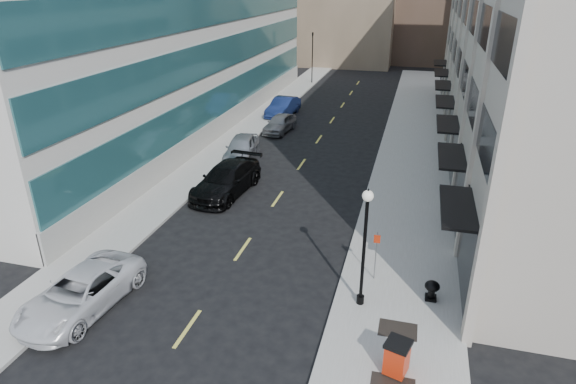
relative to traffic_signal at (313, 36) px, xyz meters
The scene contains 17 objects.
ground 48.65m from the traffic_signal, 83.46° to the right, with size 160.00×160.00×0.00m, color black.
sidewalk_right 31.38m from the traffic_signal, 65.10° to the right, with size 5.00×80.00×0.15m, color #9C998E.
sidewalk_left 28.58m from the traffic_signal, 92.05° to the right, with size 3.00×80.00×0.15m, color #9C998E.
building_right 30.91m from the traffic_signal, 43.12° to the right, with size 15.30×46.50×18.25m.
building_left 23.84m from the traffic_signal, 116.45° to the right, with size 16.14×46.00×20.00m.
grate_far 46.43m from the traffic_signal, 73.49° to the right, with size 1.40×1.00×0.01m, color black.
road_centerline 32.00m from the traffic_signal, 79.94° to the right, with size 0.15×68.20×0.01m.
traffic_signal is the anchor object (origin of this frame).
car_white_van 46.23m from the traffic_signal, 88.75° to the right, with size 2.55×5.53×1.54m, color silver.
car_black_pickup 34.42m from the traffic_signal, 86.13° to the right, with size 2.49×6.11×1.77m, color black.
car_silver_sedan 28.52m from the traffic_signal, 87.79° to the right, with size 2.02×5.02×1.71m, color #9EA2A6.
car_blue_sedan 16.44m from the traffic_signal, 87.45° to the right, with size 1.82×5.23×1.72m, color navy.
car_grey_sedan 21.53m from the traffic_signal, 84.89° to the right, with size 1.78×4.42×1.51m, color slate.
trash_bin 48.43m from the traffic_signal, 74.17° to the right, with size 0.96×0.96×1.25m.
lamppost 44.56m from the traffic_signal, 74.95° to the right, with size 0.42×0.42×5.01m.
sign_post 42.97m from the traffic_signal, 73.85° to the right, with size 0.27×0.06×2.28m.
urn_planter 44.61m from the traffic_signal, 71.23° to the right, with size 0.60×0.60×0.83m.
Camera 1 is at (7.38, -10.87, 11.97)m, focal length 30.00 mm.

